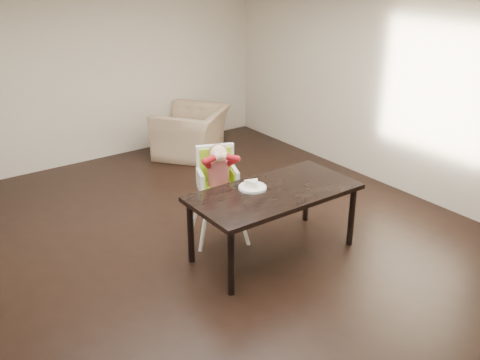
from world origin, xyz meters
The scene contains 6 objects.
ground centered at (0.00, 0.00, 0.00)m, with size 7.00×7.00×0.00m, color black.
room_walls centered at (0.00, 0.00, 1.86)m, with size 6.02×7.02×2.71m.
dining_table centered at (0.49, -0.42, 0.67)m, with size 1.80×0.90×0.75m.
high_chair centered at (0.22, 0.25, 0.80)m, with size 0.61×0.61×1.13m.
plate centered at (0.33, -0.24, 0.78)m, with size 0.39×0.39×0.09m.
armchair centered at (1.40, 2.80, 0.50)m, with size 1.15×0.75×1.01m, color tan.
Camera 1 is at (-2.81, -4.36, 3.06)m, focal length 40.00 mm.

